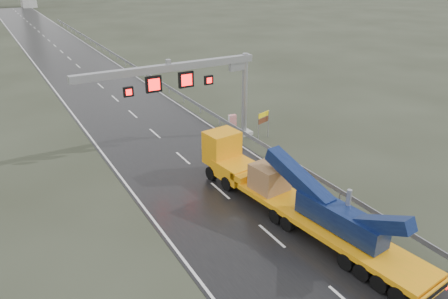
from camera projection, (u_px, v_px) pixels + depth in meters
ground at (319, 277)px, 21.61m from camera, size 400.00×400.00×0.00m
road at (101, 86)px, 53.35m from camera, size 11.00×200.00×0.02m
guardrail at (180, 94)px, 47.89m from camera, size 0.20×140.00×1.40m
sign_gantry at (194, 79)px, 34.56m from camera, size 14.90×1.20×7.42m
heavy_haul_truck at (281, 189)px, 26.62m from camera, size 4.46×17.35×4.04m
exit_sign_pair at (264, 120)px, 37.40m from camera, size 1.37×0.51×2.45m
striped_barrier at (232, 121)px, 40.35m from camera, size 0.74×0.46×1.18m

